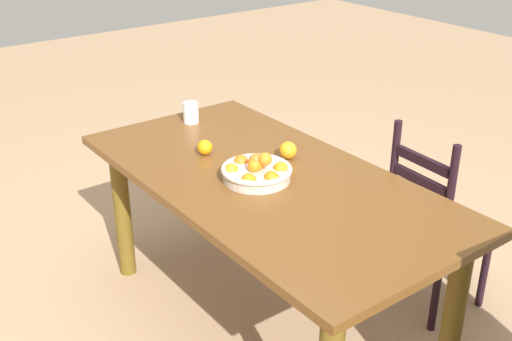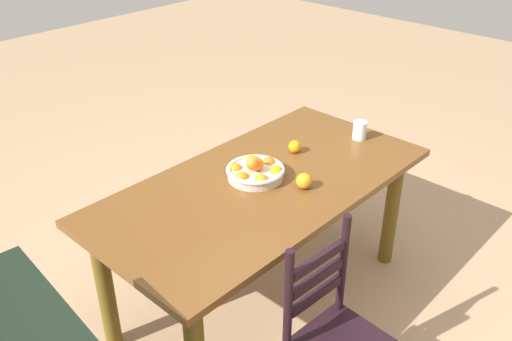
{
  "view_description": "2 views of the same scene",
  "coord_description": "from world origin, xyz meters",
  "px_view_note": "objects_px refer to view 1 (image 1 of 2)",
  "views": [
    {
      "loc": [
        1.91,
        -1.49,
        1.94
      ],
      "look_at": [
        -0.0,
        -0.05,
        0.81
      ],
      "focal_mm": 44.66,
      "sensor_mm": 36.0,
      "label": 1
    },
    {
      "loc": [
        1.76,
        1.59,
        2.18
      ],
      "look_at": [
        -0.0,
        -0.05,
        0.81
      ],
      "focal_mm": 38.59,
      "sensor_mm": 36.0,
      "label": 2
    }
  ],
  "objects_px": {
    "dining_table": "(266,201)",
    "chair_near_window": "(433,225)",
    "fruit_bowl": "(256,170)",
    "orange_loose_0": "(205,147)",
    "orange_loose_1": "(288,150)",
    "drinking_glass": "(191,113)"
  },
  "relations": [
    {
      "from": "fruit_bowl",
      "to": "dining_table",
      "type": "bearing_deg",
      "value": 86.72
    },
    {
      "from": "chair_near_window",
      "to": "fruit_bowl",
      "type": "bearing_deg",
      "value": 69.72
    },
    {
      "from": "fruit_bowl",
      "to": "orange_loose_0",
      "type": "xyz_separation_m",
      "value": [
        -0.35,
        -0.03,
        -0.01
      ]
    },
    {
      "from": "chair_near_window",
      "to": "fruit_bowl",
      "type": "height_order",
      "value": "chair_near_window"
    },
    {
      "from": "orange_loose_1",
      "to": "orange_loose_0",
      "type": "bearing_deg",
      "value": -133.69
    },
    {
      "from": "orange_loose_0",
      "to": "drinking_glass",
      "type": "distance_m",
      "value": 0.42
    },
    {
      "from": "fruit_bowl",
      "to": "drinking_glass",
      "type": "distance_m",
      "value": 0.74
    },
    {
      "from": "dining_table",
      "to": "drinking_glass",
      "type": "relative_size",
      "value": 16.87
    },
    {
      "from": "dining_table",
      "to": "chair_near_window",
      "type": "xyz_separation_m",
      "value": [
        0.34,
        0.72,
        -0.21
      ]
    },
    {
      "from": "chair_near_window",
      "to": "orange_loose_0",
      "type": "height_order",
      "value": "chair_near_window"
    },
    {
      "from": "orange_loose_1",
      "to": "dining_table",
      "type": "bearing_deg",
      "value": -64.81
    },
    {
      "from": "chair_near_window",
      "to": "drinking_glass",
      "type": "xyz_separation_m",
      "value": [
        -1.08,
        -0.64,
        0.38
      ]
    },
    {
      "from": "fruit_bowl",
      "to": "orange_loose_1",
      "type": "bearing_deg",
      "value": 109.65
    },
    {
      "from": "dining_table",
      "to": "orange_loose_1",
      "type": "xyz_separation_m",
      "value": [
        -0.09,
        0.19,
        0.16
      ]
    },
    {
      "from": "dining_table",
      "to": "orange_loose_0",
      "type": "xyz_separation_m",
      "value": [
        -0.35,
        -0.08,
        0.15
      ]
    },
    {
      "from": "orange_loose_1",
      "to": "drinking_glass",
      "type": "height_order",
      "value": "drinking_glass"
    },
    {
      "from": "chair_near_window",
      "to": "orange_loose_0",
      "type": "relative_size",
      "value": 13.41
    },
    {
      "from": "orange_loose_0",
      "to": "orange_loose_1",
      "type": "xyz_separation_m",
      "value": [
        0.26,
        0.27,
        0.0
      ]
    },
    {
      "from": "dining_table",
      "to": "drinking_glass",
      "type": "bearing_deg",
      "value": 173.82
    },
    {
      "from": "drinking_glass",
      "to": "fruit_bowl",
      "type": "bearing_deg",
      "value": -10.17
    },
    {
      "from": "fruit_bowl",
      "to": "drinking_glass",
      "type": "height_order",
      "value": "fruit_bowl"
    },
    {
      "from": "fruit_bowl",
      "to": "drinking_glass",
      "type": "relative_size",
      "value": 2.83
    }
  ]
}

